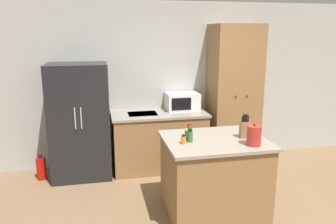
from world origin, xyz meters
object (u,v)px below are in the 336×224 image
object	(u,v)px
kettle	(254,136)
pantry_cabinet	(233,95)
spice_bottle_green_herb	(184,140)
spice_bottle_tall_dark	(189,131)
spice_bottle_short_red	(190,136)
microwave	(182,101)
refrigerator	(80,121)
fire_extinguisher	(41,168)
knife_block	(245,129)
spice_bottle_amber_oil	(187,134)

from	to	relation	value
kettle	pantry_cabinet	bearing A→B (deg)	73.75
spice_bottle_green_herb	kettle	bearing A→B (deg)	-15.72
spice_bottle_tall_dark	spice_bottle_short_red	world-z (taller)	spice_bottle_tall_dark
microwave	spice_bottle_tall_dark	size ratio (longest dim) A/B	2.97
refrigerator	fire_extinguisher	bearing A→B (deg)	-175.56
fire_extinguisher	spice_bottle_green_herb	bearing A→B (deg)	-40.07
spice_bottle_green_herb	fire_extinguisher	distance (m)	2.45
spice_bottle_green_herb	fire_extinguisher	xyz separation A→B (m)	(-1.77, 1.49, -0.80)
refrigerator	microwave	bearing A→B (deg)	5.11
microwave	spice_bottle_green_herb	world-z (taller)	microwave
spice_bottle_tall_dark	spice_bottle_green_herb	world-z (taller)	spice_bottle_tall_dark
refrigerator	spice_bottle_green_herb	bearing A→B (deg)	-52.51
pantry_cabinet	fire_extinguisher	size ratio (longest dim) A/B	5.79
spice_bottle_tall_dark	fire_extinguisher	distance (m)	2.43
kettle	spice_bottle_short_red	bearing A→B (deg)	158.76
knife_block	fire_extinguisher	xyz separation A→B (m)	(-2.51, 1.43, -0.86)
refrigerator	fire_extinguisher	world-z (taller)	refrigerator
microwave	spice_bottle_amber_oil	world-z (taller)	microwave
spice_bottle_amber_oil	fire_extinguisher	bearing A→B (deg)	143.76
spice_bottle_short_red	fire_extinguisher	size ratio (longest dim) A/B	0.39
knife_block	pantry_cabinet	bearing A→B (deg)	71.73
fire_extinguisher	kettle	bearing A→B (deg)	-34.15
spice_bottle_tall_dark	refrigerator	bearing A→B (deg)	134.42
microwave	pantry_cabinet	bearing A→B (deg)	-6.14
spice_bottle_amber_oil	fire_extinguisher	xyz separation A→B (m)	(-1.84, 1.35, -0.81)
fire_extinguisher	knife_block	bearing A→B (deg)	-29.62
refrigerator	kettle	bearing A→B (deg)	-42.42
pantry_cabinet	knife_block	distance (m)	1.61
refrigerator	fire_extinguisher	xyz separation A→B (m)	(-0.59, -0.05, -0.67)
spice_bottle_short_red	kettle	xyz separation A→B (m)	(0.64, -0.25, 0.04)
spice_bottle_tall_dark	knife_block	bearing A→B (deg)	-13.36
pantry_cabinet	spice_bottle_green_herb	world-z (taller)	pantry_cabinet
pantry_cabinet	spice_bottle_tall_dark	world-z (taller)	pantry_cabinet
pantry_cabinet	kettle	xyz separation A→B (m)	(-0.52, -1.79, -0.09)
refrigerator	knife_block	distance (m)	2.43
microwave	kettle	bearing A→B (deg)	-80.64
spice_bottle_short_red	knife_block	bearing A→B (deg)	1.33
knife_block	fire_extinguisher	bearing A→B (deg)	150.38
spice_bottle_green_herb	kettle	xyz separation A→B (m)	(0.73, -0.20, 0.06)
kettle	microwave	bearing A→B (deg)	99.36
spice_bottle_short_red	spice_bottle_amber_oil	world-z (taller)	spice_bottle_short_red
knife_block	spice_bottle_short_red	bearing A→B (deg)	-178.67
spice_bottle_amber_oil	spice_bottle_short_red	bearing A→B (deg)	-80.39
pantry_cabinet	microwave	bearing A→B (deg)	173.86
microwave	knife_block	world-z (taller)	knife_block
spice_bottle_green_herb	spice_bottle_short_red	bearing A→B (deg)	27.10
knife_block	spice_bottle_amber_oil	distance (m)	0.68
pantry_cabinet	spice_bottle_tall_dark	xyz separation A→B (m)	(-1.12, -1.38, -0.12)
kettle	refrigerator	bearing A→B (deg)	137.58
spice_bottle_amber_oil	knife_block	bearing A→B (deg)	-6.79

